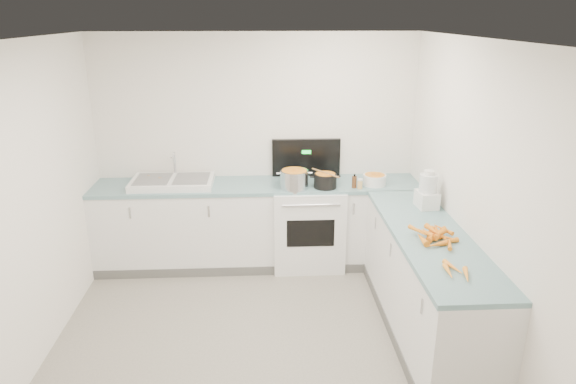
{
  "coord_description": "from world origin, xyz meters",
  "views": [
    {
      "loc": [
        0.05,
        -3.54,
        2.67
      ],
      "look_at": [
        0.3,
        1.1,
        1.05
      ],
      "focal_mm": 32.0,
      "sensor_mm": 36.0,
      "label": 1
    }
  ],
  "objects_px": {
    "food_processor": "(427,192)",
    "sink": "(173,182)",
    "stove": "(308,223)",
    "mixing_bowl": "(375,180)",
    "extract_bottle": "(354,182)",
    "spice_jar": "(360,184)",
    "steel_pot": "(294,180)",
    "black_pot": "(325,182)"
  },
  "relations": [
    {
      "from": "sink",
      "to": "spice_jar",
      "type": "bearing_deg",
      "value": -6.3
    },
    {
      "from": "stove",
      "to": "spice_jar",
      "type": "xyz_separation_m",
      "value": [
        0.52,
        -0.2,
        0.51
      ]
    },
    {
      "from": "black_pot",
      "to": "extract_bottle",
      "type": "distance_m",
      "value": 0.3
    },
    {
      "from": "spice_jar",
      "to": "mixing_bowl",
      "type": "bearing_deg",
      "value": 33.11
    },
    {
      "from": "food_processor",
      "to": "black_pot",
      "type": "bearing_deg",
      "value": 144.45
    },
    {
      "from": "spice_jar",
      "to": "food_processor",
      "type": "height_order",
      "value": "food_processor"
    },
    {
      "from": "mixing_bowl",
      "to": "food_processor",
      "type": "height_order",
      "value": "food_processor"
    },
    {
      "from": "stove",
      "to": "food_processor",
      "type": "relative_size",
      "value": 3.75
    },
    {
      "from": "black_pot",
      "to": "mixing_bowl",
      "type": "relative_size",
      "value": 0.98
    },
    {
      "from": "stove",
      "to": "food_processor",
      "type": "distance_m",
      "value": 1.45
    },
    {
      "from": "sink",
      "to": "food_processor",
      "type": "xyz_separation_m",
      "value": [
        2.5,
        -0.79,
        0.12
      ]
    },
    {
      "from": "sink",
      "to": "steel_pot",
      "type": "relative_size",
      "value": 2.94
    },
    {
      "from": "sink",
      "to": "mixing_bowl",
      "type": "height_order",
      "value": "sink"
    },
    {
      "from": "sink",
      "to": "mixing_bowl",
      "type": "relative_size",
      "value": 3.52
    },
    {
      "from": "black_pot",
      "to": "spice_jar",
      "type": "bearing_deg",
      "value": -8.57
    },
    {
      "from": "steel_pot",
      "to": "extract_bottle",
      "type": "height_order",
      "value": "steel_pot"
    },
    {
      "from": "stove",
      "to": "sink",
      "type": "xyz_separation_m",
      "value": [
        -1.45,
        0.02,
        0.5
      ]
    },
    {
      "from": "black_pot",
      "to": "mixing_bowl",
      "type": "height_order",
      "value": "black_pot"
    },
    {
      "from": "food_processor",
      "to": "sink",
      "type": "bearing_deg",
      "value": 162.35
    },
    {
      "from": "mixing_bowl",
      "to": "food_processor",
      "type": "xyz_separation_m",
      "value": [
        0.35,
        -0.69,
        0.1
      ]
    },
    {
      "from": "sink",
      "to": "extract_bottle",
      "type": "distance_m",
      "value": 1.93
    },
    {
      "from": "steel_pot",
      "to": "extract_bottle",
      "type": "relative_size",
      "value": 2.32
    },
    {
      "from": "food_processor",
      "to": "mixing_bowl",
      "type": "bearing_deg",
      "value": 116.57
    },
    {
      "from": "sink",
      "to": "steel_pot",
      "type": "xyz_separation_m",
      "value": [
        1.29,
        -0.17,
        0.05
      ]
    },
    {
      "from": "stove",
      "to": "mixing_bowl",
      "type": "xyz_separation_m",
      "value": [
        0.7,
        -0.09,
        0.52
      ]
    },
    {
      "from": "stove",
      "to": "steel_pot",
      "type": "xyz_separation_m",
      "value": [
        -0.16,
        -0.15,
        0.55
      ]
    },
    {
      "from": "sink",
      "to": "mixing_bowl",
      "type": "xyz_separation_m",
      "value": [
        2.15,
        -0.1,
        0.02
      ]
    },
    {
      "from": "stove",
      "to": "mixing_bowl",
      "type": "relative_size",
      "value": 5.56
    },
    {
      "from": "black_pot",
      "to": "food_processor",
      "type": "xyz_separation_m",
      "value": [
        0.88,
        -0.63,
        0.09
      ]
    },
    {
      "from": "steel_pot",
      "to": "sink",
      "type": "bearing_deg",
      "value": 172.63
    },
    {
      "from": "mixing_bowl",
      "to": "spice_jar",
      "type": "bearing_deg",
      "value": -146.89
    },
    {
      "from": "steel_pot",
      "to": "black_pot",
      "type": "bearing_deg",
      "value": 0.57
    },
    {
      "from": "stove",
      "to": "mixing_bowl",
      "type": "bearing_deg",
      "value": -7.0
    },
    {
      "from": "black_pot",
      "to": "spice_jar",
      "type": "xyz_separation_m",
      "value": [
        0.36,
        -0.05,
        -0.02
      ]
    },
    {
      "from": "mixing_bowl",
      "to": "extract_bottle",
      "type": "bearing_deg",
      "value": -159.69
    },
    {
      "from": "sink",
      "to": "food_processor",
      "type": "relative_size",
      "value": 2.37
    },
    {
      "from": "stove",
      "to": "extract_bottle",
      "type": "xyz_separation_m",
      "value": [
        0.47,
        -0.17,
        0.53
      ]
    },
    {
      "from": "steel_pot",
      "to": "food_processor",
      "type": "relative_size",
      "value": 0.81
    },
    {
      "from": "stove",
      "to": "mixing_bowl",
      "type": "height_order",
      "value": "stove"
    },
    {
      "from": "stove",
      "to": "extract_bottle",
      "type": "distance_m",
      "value": 0.73
    },
    {
      "from": "mixing_bowl",
      "to": "extract_bottle",
      "type": "distance_m",
      "value": 0.25
    },
    {
      "from": "steel_pot",
      "to": "food_processor",
      "type": "height_order",
      "value": "food_processor"
    }
  ]
}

